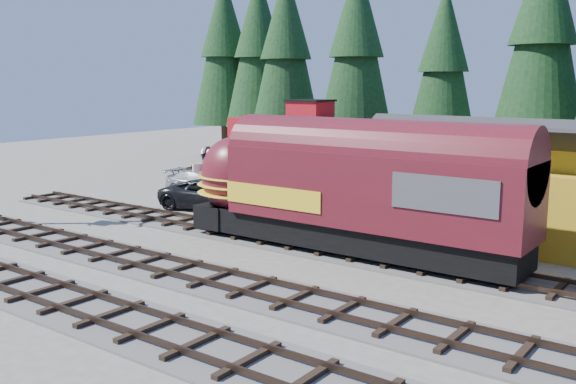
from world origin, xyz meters
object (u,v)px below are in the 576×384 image
Objects in this scene: locomotive at (337,194)px; pickup_truck_a at (213,195)px; depot at (464,170)px; caboose at (298,145)px; pickup_truck_b at (204,183)px.

locomotive is 11.14m from pickup_truck_a.
pickup_truck_a is at bearing -167.69° from depot.
caboose is at bearing 130.58° from locomotive.
caboose reaches higher than pickup_truck_a.
locomotive is 18.44m from caboose.
pickup_truck_a is 4.45m from pickup_truck_b.
locomotive is at bearing -123.08° from pickup_truck_a.
locomotive is at bearing -113.40° from depot.
depot is at bearing -91.60° from pickup_truck_a.
pickup_truck_a is (-10.41, 3.62, -1.65)m from locomotive.
locomotive is 1.50× the size of caboose.
depot is 16.78m from pickup_truck_b.
pickup_truck_b is (-3.42, 2.85, -0.05)m from pickup_truck_a.
pickup_truck_a is at bearing -81.31° from caboose.
pickup_truck_b is at bearing 36.25° from pickup_truck_a.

